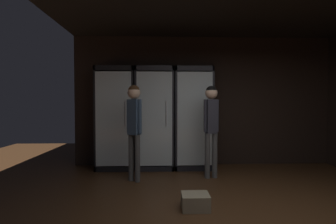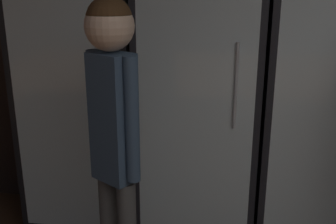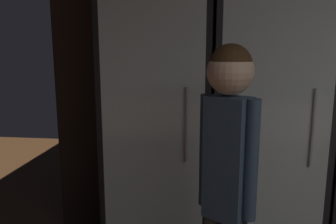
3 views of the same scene
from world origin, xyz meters
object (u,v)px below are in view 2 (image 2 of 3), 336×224
Objects in this scene: cooler_far_left at (84,87)px; shopper_near at (114,124)px; cooler_center at (323,95)px; cooler_left at (199,92)px.

cooler_far_left is 1.26× the size of shopper_near.
cooler_far_left and cooler_center have the same top height.
cooler_far_left is 1.00× the size of cooler_center.
shopper_near is at bearing -141.62° from cooler_center.
cooler_left is at bearing 69.54° from shopper_near.
cooler_center is (1.59, -0.00, 0.01)m from cooler_far_left.
cooler_left reaches higher than shopper_near.
cooler_center is at bearing -0.03° from cooler_far_left.
cooler_center reaches higher than shopper_near.
cooler_far_left reaches higher than shopper_near.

